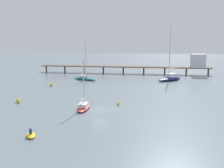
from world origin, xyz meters
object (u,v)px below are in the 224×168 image
(sailboat_teal, at_px, (85,78))
(sailboat_red, at_px, (84,106))
(pier, at_px, (164,64))
(sailboat_navy, at_px, (170,77))
(mooring_buoy_far, at_px, (18,101))
(mooring_buoy_inner, at_px, (118,104))
(mooring_buoy_near, at_px, (51,85))
(dinghy_yellow, at_px, (31,135))

(sailboat_teal, xyz_separation_m, sailboat_red, (7.21, -32.62, -0.14))
(pier, xyz_separation_m, sailboat_navy, (0.80, -13.93, -2.82))
(sailboat_teal, xyz_separation_m, mooring_buoy_far, (-5.76, -29.94, -0.28))
(sailboat_navy, bearing_deg, mooring_buoy_inner, -110.84)
(pier, height_order, mooring_buoy_near, pier)
(pier, distance_m, sailboat_red, 51.71)
(sailboat_teal, height_order, mooring_buoy_near, sailboat_teal)
(sailboat_red, bearing_deg, mooring_buoy_near, 122.21)
(pier, height_order, mooring_buoy_far, pier)
(sailboat_teal, relative_size, mooring_buoy_near, 14.62)
(mooring_buoy_near, bearing_deg, pier, 42.57)
(sailboat_navy, xyz_separation_m, mooring_buoy_inner, (-12.02, -31.57, -0.60))
(dinghy_yellow, bearing_deg, mooring_buoy_far, 120.72)
(mooring_buoy_near, bearing_deg, dinghy_yellow, -73.88)
(sailboat_navy, bearing_deg, sailboat_red, -116.63)
(mooring_buoy_near, bearing_deg, mooring_buoy_far, -88.81)
(sailboat_navy, relative_size, mooring_buoy_near, 20.51)
(dinghy_yellow, height_order, mooring_buoy_far, dinghy_yellow)
(dinghy_yellow, xyz_separation_m, mooring_buoy_inner, (8.78, 16.96, 0.05))
(dinghy_yellow, bearing_deg, sailboat_red, 76.41)
(sailboat_navy, height_order, mooring_buoy_near, sailboat_navy)
(sailboat_red, distance_m, mooring_buoy_inner, 6.43)
(sailboat_navy, bearing_deg, sailboat_teal, -174.71)
(pier, distance_m, sailboat_navy, 14.23)
(pier, height_order, dinghy_yellow, pier)
(sailboat_teal, distance_m, mooring_buoy_inner, 31.92)
(mooring_buoy_inner, relative_size, mooring_buoy_near, 0.71)
(sailboat_teal, height_order, dinghy_yellow, sailboat_teal)
(sailboat_red, relative_size, mooring_buoy_inner, 15.52)
(sailboat_red, xyz_separation_m, mooring_buoy_near, (-13.36, 21.21, -0.15))
(sailboat_red, xyz_separation_m, sailboat_navy, (17.51, 34.91, 0.33))
(mooring_buoy_far, bearing_deg, mooring_buoy_inner, 2.06)
(sailboat_teal, bearing_deg, mooring_buoy_near, -118.32)
(mooring_buoy_far, bearing_deg, pier, 57.26)
(dinghy_yellow, distance_m, mooring_buoy_inner, 19.10)
(dinghy_yellow, relative_size, mooring_buoy_inner, 4.72)
(sailboat_navy, distance_m, mooring_buoy_far, 44.37)
(pier, bearing_deg, sailboat_teal, -145.87)
(pier, relative_size, mooring_buoy_near, 77.88)
(sailboat_teal, distance_m, sailboat_red, 33.41)
(sailboat_teal, relative_size, sailboat_navy, 0.71)
(mooring_buoy_inner, bearing_deg, pier, 76.15)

